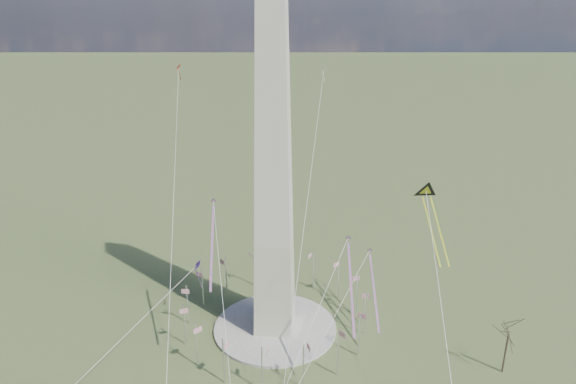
{
  "coord_description": "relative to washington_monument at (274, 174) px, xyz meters",
  "views": [
    {
      "loc": [
        16.31,
        -127.04,
        90.21
      ],
      "look_at": [
        3.81,
        0.0,
        43.12
      ],
      "focal_mm": 32.0,
      "sensor_mm": 36.0,
      "label": 1
    }
  ],
  "objects": [
    {
      "name": "kite_streamer_right",
      "position": [
        27.92,
        4.63,
        -31.99
      ],
      "size": [
        3.54,
        21.85,
        15.01
      ],
      "rotation": [
        0.0,
        0.0,
        3.24
      ],
      "color": "#FE4628",
      "rests_on": "ground"
    },
    {
      "name": "kite_small_red",
      "position": [
        -34.43,
        34.91,
        22.94
      ],
      "size": [
        1.75,
        1.79,
        5.12
      ],
      "rotation": [
        0.0,
        0.0,
        3.07
      ],
      "color": "red",
      "rests_on": "ground"
    },
    {
      "name": "ground",
      "position": [
        0.0,
        0.0,
        -47.95
      ],
      "size": [
        2000.0,
        2000.0,
        0.0
      ],
      "primitive_type": "plane",
      "color": "#445329",
      "rests_on": "ground"
    },
    {
      "name": "washington_monument",
      "position": [
        0.0,
        0.0,
        0.0
      ],
      "size": [
        15.56,
        15.56,
        100.0
      ],
      "color": "#BEB99F",
      "rests_on": "plaza"
    },
    {
      "name": "kite_streamer_left",
      "position": [
        20.61,
        -14.72,
        -19.36
      ],
      "size": [
        3.12,
        22.71,
        15.59
      ],
      "rotation": [
        0.0,
        0.0,
        3.22
      ],
      "color": "#FE4628",
      "rests_on": "ground"
    },
    {
      "name": "plaza",
      "position": [
        0.0,
        0.0,
        -47.55
      ],
      "size": [
        36.0,
        36.0,
        0.8
      ],
      "primitive_type": "cylinder",
      "color": "#B9B7A9",
      "rests_on": "ground"
    },
    {
      "name": "kite_small_white",
      "position": [
        11.21,
        45.36,
        20.89
      ],
      "size": [
        1.4,
        2.06,
        4.36
      ],
      "rotation": [
        0.0,
        0.0,
        2.48
      ],
      "color": "white",
      "rests_on": "ground"
    },
    {
      "name": "flagpole_ring",
      "position": [
        -0.0,
        -0.0,
        -40.68
      ],
      "size": [
        54.4,
        54.4,
        13.0
      ],
      "color": "white",
      "rests_on": "ground"
    },
    {
      "name": "kite_delta_black",
      "position": [
        41.49,
        7.91,
        -7.36
      ],
      "size": [
        8.54,
        20.83,
        17.01
      ],
      "rotation": [
        0.0,
        0.0,
        3.32
      ],
      "color": "black",
      "rests_on": "ground"
    },
    {
      "name": "tree_near",
      "position": [
        61.22,
        -12.9,
        -35.52
      ],
      "size": [
        9.96,
        9.96,
        17.43
      ],
      "color": "#443729",
      "rests_on": "ground"
    },
    {
      "name": "kite_diamond_purple",
      "position": [
        -22.32,
        0.5,
        -29.23
      ],
      "size": [
        1.86,
        3.18,
        9.82
      ],
      "rotation": [
        0.0,
        0.0,
        2.87
      ],
      "color": "#461B7D",
      "rests_on": "ground"
    },
    {
      "name": "kite_streamer_mid",
      "position": [
        -14.68,
        -9.8,
        -12.41
      ],
      "size": [
        5.18,
        22.59,
        15.6
      ],
      "rotation": [
        0.0,
        0.0,
        3.31
      ],
      "color": "#FE4628",
      "rests_on": "ground"
    }
  ]
}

